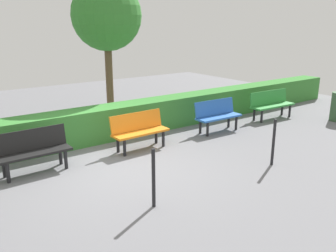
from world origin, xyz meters
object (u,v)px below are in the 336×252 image
object	(u,v)px
bench_blue	(217,114)
bench_black	(33,149)
tree_near	(106,16)
bench_orange	(139,129)
bench_green	(271,103)

from	to	relation	value
bench_blue	bench_black	world-z (taller)	same
bench_blue	tree_near	distance (m)	4.33
bench_orange	bench_black	world-z (taller)	same
bench_green	tree_near	bearing A→B (deg)	-33.82
tree_near	bench_black	bearing A→B (deg)	42.19
bench_black	tree_near	distance (m)	5.03
bench_black	tree_near	world-z (taller)	tree_near
bench_orange	bench_black	xyz separation A→B (m)	(2.42, -0.06, 0.00)
bench_black	tree_near	bearing A→B (deg)	-138.97
bench_black	bench_orange	bearing A→B (deg)	177.36
tree_near	bench_green	bearing A→B (deg)	143.54
bench_orange	tree_near	world-z (taller)	tree_near
bench_blue	tree_near	xyz separation A→B (m)	(1.72, -3.00, 2.60)
bench_green	tree_near	distance (m)	5.66
bench_blue	bench_black	distance (m)	4.91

